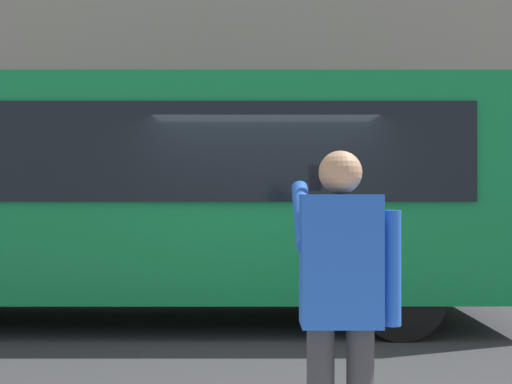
# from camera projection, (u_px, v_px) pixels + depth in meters

# --- Properties ---
(ground_plane) EXTENTS (60.00, 60.00, 0.00)m
(ground_plane) POSITION_uv_depth(u_px,v_px,m) (265.00, 333.00, 7.47)
(ground_plane) COLOR #2B2B2D
(building_facade_far) EXTENTS (28.00, 1.55, 12.00)m
(building_facade_far) POSITION_uv_depth(u_px,v_px,m) (261.00, 1.00, 14.29)
(building_facade_far) COLOR gray
(building_facade_far) RESTS_ON ground_plane
(red_bus) EXTENTS (9.05, 2.54, 3.08)m
(red_bus) POSITION_uv_depth(u_px,v_px,m) (147.00, 190.00, 8.20)
(red_bus) COLOR #0F7238
(red_bus) RESTS_ON ground_plane
(pedestrian_photographer) EXTENTS (0.53, 0.52, 1.70)m
(pedestrian_photographer) POSITION_uv_depth(u_px,v_px,m) (341.00, 291.00, 3.20)
(pedestrian_photographer) COLOR #2D2D33
(pedestrian_photographer) RESTS_ON sidewalk_curb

